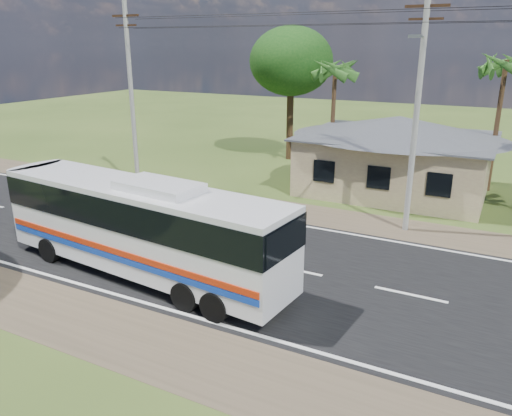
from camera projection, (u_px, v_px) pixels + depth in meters
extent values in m
plane|color=#304619|center=(292.00, 270.00, 19.31)|extent=(120.00, 120.00, 0.00)
cube|color=black|center=(292.00, 269.00, 19.30)|extent=(120.00, 10.00, 0.02)
cube|color=brown|center=(344.00, 220.00, 24.79)|extent=(120.00, 3.00, 0.01)
cube|color=brown|center=(198.00, 359.00, 13.82)|extent=(120.00, 3.00, 0.01)
cube|color=silver|center=(332.00, 231.00, 23.27)|extent=(120.00, 0.15, 0.01)
cube|color=silver|center=(231.00, 327.00, 15.33)|extent=(120.00, 0.15, 0.01)
cube|color=silver|center=(292.00, 269.00, 19.30)|extent=(120.00, 0.15, 0.01)
cube|color=tan|center=(396.00, 164.00, 29.35)|extent=(10.00, 8.00, 3.20)
cube|color=#4C4F54|center=(398.00, 136.00, 28.83)|extent=(10.60, 8.60, 0.10)
pyramid|color=#4C4F54|center=(400.00, 116.00, 28.47)|extent=(12.40, 10.00, 1.20)
cube|color=black|center=(324.00, 171.00, 27.23)|extent=(1.20, 0.08, 1.20)
cube|color=black|center=(379.00, 178.00, 25.92)|extent=(1.20, 0.08, 1.20)
cube|color=black|center=(439.00, 185.00, 24.61)|extent=(1.20, 0.08, 1.20)
cylinder|color=#9E9E99|center=(131.00, 95.00, 28.74)|extent=(0.26, 0.26, 11.00)
cube|color=#362213|center=(125.00, 16.00, 27.39)|extent=(1.80, 0.12, 0.12)
cube|color=#362213|center=(126.00, 25.00, 27.55)|extent=(1.40, 0.10, 0.10)
cylinder|color=#9E9E99|center=(417.00, 112.00, 21.77)|extent=(0.26, 0.26, 11.00)
cube|color=#362213|center=(427.00, 6.00, 20.42)|extent=(1.80, 0.12, 0.12)
cube|color=#362213|center=(426.00, 19.00, 20.58)|extent=(1.40, 0.10, 0.10)
cylinder|color=gray|center=(420.00, 36.00, 19.95)|extent=(0.08, 2.00, 0.08)
cube|color=gray|center=(415.00, 36.00, 19.11)|extent=(0.50, 0.18, 0.12)
cylinder|color=black|center=(254.00, 16.00, 23.97)|extent=(16.00, 0.02, 0.02)
cylinder|color=#47301E|center=(496.00, 128.00, 28.61)|extent=(0.28, 0.28, 7.50)
cylinder|color=#47301E|center=(333.00, 119.00, 33.46)|extent=(0.28, 0.28, 7.00)
cylinder|color=#47301E|center=(290.00, 120.00, 37.06)|extent=(0.50, 0.50, 5.95)
ellipsoid|color=#11380F|center=(291.00, 61.00, 35.75)|extent=(6.00, 6.00, 4.92)
cube|color=silver|center=(141.00, 226.00, 18.25)|extent=(12.32, 3.73, 3.03)
cube|color=black|center=(140.00, 206.00, 18.01)|extent=(12.38, 3.80, 1.11)
cube|color=black|center=(39.00, 190.00, 21.27)|extent=(0.35, 2.32, 1.82)
cube|color=#AC260A|center=(116.00, 252.00, 17.40)|extent=(11.87, 1.24, 0.22)
cube|color=#0E339B|center=(116.00, 258.00, 17.48)|extent=(11.87, 1.24, 0.22)
cube|color=silver|center=(159.00, 186.00, 17.21)|extent=(3.18, 1.91, 0.30)
cylinder|color=black|center=(50.00, 250.00, 19.88)|extent=(1.04, 0.45, 1.01)
cylinder|color=black|center=(97.00, 232.00, 21.73)|extent=(1.04, 0.45, 1.01)
cylinder|color=black|center=(185.00, 296.00, 16.21)|extent=(1.04, 0.45, 1.01)
cylinder|color=black|center=(228.00, 271.00, 18.06)|extent=(1.04, 0.45, 1.01)
cylinder|color=black|center=(215.00, 307.00, 15.59)|extent=(1.04, 0.45, 1.01)
cylinder|color=black|center=(256.00, 279.00, 17.44)|extent=(1.04, 0.45, 1.01)
imported|color=#2A2A2C|center=(59.00, 193.00, 26.97)|extent=(2.44, 4.04, 1.29)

